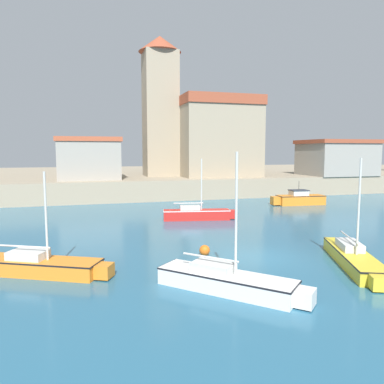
{
  "coord_description": "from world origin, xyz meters",
  "views": [
    {
      "loc": [
        -8.59,
        -17.14,
        5.49
      ],
      "look_at": [
        0.26,
        13.49,
        2.0
      ],
      "focal_mm": 35.0,
      "sensor_mm": 36.0,
      "label": 1
    }
  ],
  "objects_px": {
    "mooring_buoy": "(205,250)",
    "sailboat_red_0": "(197,214)",
    "motorboat_orange_3": "(299,199)",
    "harbor_shed_mid_row": "(336,157)",
    "church": "(199,133)",
    "sailboat_white_2": "(228,280)",
    "sailboat_yellow_1": "(354,257)",
    "sailboat_orange_4": "(41,265)",
    "harbor_shed_near_wharf": "(89,158)"
  },
  "relations": [
    {
      "from": "sailboat_yellow_1",
      "to": "harbor_shed_near_wharf",
      "type": "bearing_deg",
      "value": 111.57
    },
    {
      "from": "sailboat_white_2",
      "to": "mooring_buoy",
      "type": "distance_m",
      "value": 5.13
    },
    {
      "from": "sailboat_white_2",
      "to": "mooring_buoy",
      "type": "height_order",
      "value": "sailboat_white_2"
    },
    {
      "from": "sailboat_white_2",
      "to": "harbor_shed_mid_row",
      "type": "distance_m",
      "value": 40.56
    },
    {
      "from": "church",
      "to": "harbor_shed_near_wharf",
      "type": "distance_m",
      "value": 16.36
    },
    {
      "from": "sailboat_red_0",
      "to": "sailboat_yellow_1",
      "type": "bearing_deg",
      "value": -74.88
    },
    {
      "from": "harbor_shed_near_wharf",
      "to": "harbor_shed_mid_row",
      "type": "height_order",
      "value": "harbor_shed_near_wharf"
    },
    {
      "from": "sailboat_red_0",
      "to": "harbor_shed_mid_row",
      "type": "height_order",
      "value": "harbor_shed_mid_row"
    },
    {
      "from": "sailboat_red_0",
      "to": "sailboat_yellow_1",
      "type": "distance_m",
      "value": 14.18
    },
    {
      "from": "sailboat_white_2",
      "to": "sailboat_red_0",
      "type": "bearing_deg",
      "value": 77.47
    },
    {
      "from": "sailboat_yellow_1",
      "to": "sailboat_orange_4",
      "type": "distance_m",
      "value": 14.58
    },
    {
      "from": "sailboat_red_0",
      "to": "church",
      "type": "xyz_separation_m",
      "value": [
        6.84,
        21.95,
        7.52
      ]
    },
    {
      "from": "sailboat_red_0",
      "to": "mooring_buoy",
      "type": "bearing_deg",
      "value": -104.83
    },
    {
      "from": "sailboat_red_0",
      "to": "motorboat_orange_3",
      "type": "relative_size",
      "value": 1.04
    },
    {
      "from": "sailboat_white_2",
      "to": "sailboat_orange_4",
      "type": "bearing_deg",
      "value": 149.84
    },
    {
      "from": "sailboat_red_0",
      "to": "church",
      "type": "bearing_deg",
      "value": 72.7
    },
    {
      "from": "motorboat_orange_3",
      "to": "sailboat_orange_4",
      "type": "distance_m",
      "value": 28.25
    },
    {
      "from": "sailboat_red_0",
      "to": "sailboat_orange_4",
      "type": "xyz_separation_m",
      "value": [
        -10.61,
        -10.9,
        -0.06
      ]
    },
    {
      "from": "sailboat_yellow_1",
      "to": "harbor_shed_mid_row",
      "type": "height_order",
      "value": "harbor_shed_mid_row"
    },
    {
      "from": "motorboat_orange_3",
      "to": "sailboat_orange_4",
      "type": "relative_size",
      "value": 0.94
    },
    {
      "from": "motorboat_orange_3",
      "to": "mooring_buoy",
      "type": "xyz_separation_m",
      "value": [
        -15.21,
        -15.3,
        -0.32
      ]
    },
    {
      "from": "sailboat_red_0",
      "to": "mooring_buoy",
      "type": "height_order",
      "value": "sailboat_red_0"
    },
    {
      "from": "sailboat_orange_4",
      "to": "harbor_shed_near_wharf",
      "type": "xyz_separation_m",
      "value": [
        2.55,
        26.96,
        4.26
      ]
    },
    {
      "from": "sailboat_yellow_1",
      "to": "harbor_shed_mid_row",
      "type": "distance_m",
      "value": 35.04
    },
    {
      "from": "harbor_shed_mid_row",
      "to": "sailboat_yellow_1",
      "type": "bearing_deg",
      "value": -125.58
    },
    {
      "from": "mooring_buoy",
      "to": "motorboat_orange_3",
      "type": "bearing_deg",
      "value": 45.18
    },
    {
      "from": "harbor_shed_near_wharf",
      "to": "church",
      "type": "bearing_deg",
      "value": 21.58
    },
    {
      "from": "sailboat_white_2",
      "to": "mooring_buoy",
      "type": "bearing_deg",
      "value": 82.16
    },
    {
      "from": "sailboat_orange_4",
      "to": "harbor_shed_mid_row",
      "type": "bearing_deg",
      "value": 36.42
    },
    {
      "from": "sailboat_orange_4",
      "to": "mooring_buoy",
      "type": "xyz_separation_m",
      "value": [
        7.96,
        0.86,
        -0.15
      ]
    },
    {
      "from": "sailboat_white_2",
      "to": "harbor_shed_mid_row",
      "type": "relative_size",
      "value": 0.61
    },
    {
      "from": "harbor_shed_mid_row",
      "to": "sailboat_red_0",
      "type": "bearing_deg",
      "value": -148.63
    },
    {
      "from": "church",
      "to": "motorboat_orange_3",
      "type": "bearing_deg",
      "value": -71.1
    },
    {
      "from": "sailboat_yellow_1",
      "to": "sailboat_orange_4",
      "type": "xyz_separation_m",
      "value": [
        -14.31,
        2.79,
        0.01
      ]
    },
    {
      "from": "motorboat_orange_3",
      "to": "harbor_shed_near_wharf",
      "type": "height_order",
      "value": "harbor_shed_near_wharf"
    },
    {
      "from": "motorboat_orange_3",
      "to": "church",
      "type": "bearing_deg",
      "value": 108.9
    },
    {
      "from": "sailboat_white_2",
      "to": "church",
      "type": "xyz_separation_m",
      "value": [
        10.2,
        37.07,
        7.57
      ]
    },
    {
      "from": "motorboat_orange_3",
      "to": "mooring_buoy",
      "type": "bearing_deg",
      "value": -134.82
    },
    {
      "from": "sailboat_orange_4",
      "to": "harbor_shed_near_wharf",
      "type": "height_order",
      "value": "harbor_shed_near_wharf"
    },
    {
      "from": "sailboat_orange_4",
      "to": "church",
      "type": "height_order",
      "value": "church"
    },
    {
      "from": "sailboat_white_2",
      "to": "motorboat_orange_3",
      "type": "relative_size",
      "value": 0.97
    },
    {
      "from": "sailboat_white_2",
      "to": "sailboat_orange_4",
      "type": "xyz_separation_m",
      "value": [
        -7.26,
        4.22,
        -0.01
      ]
    },
    {
      "from": "mooring_buoy",
      "to": "sailboat_red_0",
      "type": "bearing_deg",
      "value": 75.17
    },
    {
      "from": "sailboat_red_0",
      "to": "sailboat_orange_4",
      "type": "height_order",
      "value": "sailboat_red_0"
    },
    {
      "from": "church",
      "to": "harbor_shed_near_wharf",
      "type": "height_order",
      "value": "church"
    },
    {
      "from": "sailboat_orange_4",
      "to": "sailboat_red_0",
      "type": "bearing_deg",
      "value": 45.76
    },
    {
      "from": "harbor_shed_mid_row",
      "to": "church",
      "type": "bearing_deg",
      "value": 156.71
    },
    {
      "from": "sailboat_red_0",
      "to": "church",
      "type": "relative_size",
      "value": 0.33
    },
    {
      "from": "motorboat_orange_3",
      "to": "church",
      "type": "xyz_separation_m",
      "value": [
        -5.71,
        16.69,
        7.41
      ]
    },
    {
      "from": "church",
      "to": "sailboat_red_0",
      "type": "bearing_deg",
      "value": -107.3
    }
  ]
}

